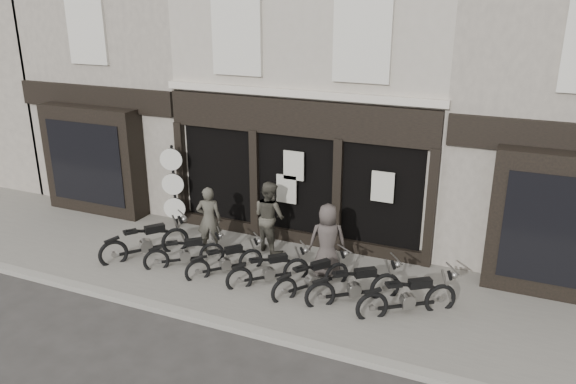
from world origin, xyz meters
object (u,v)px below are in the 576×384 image
at_px(man_right, 327,240).
at_px(advert_sign_post, 174,191).
at_px(motorcycle_4, 312,280).
at_px(man_centre, 269,216).
at_px(motorcycle_3, 269,273).
at_px(motorcycle_2, 226,263).
at_px(motorcycle_5, 354,289).
at_px(motorcycle_6, 408,300).
at_px(man_left, 209,219).
at_px(motorcycle_1, 185,255).
at_px(motorcycle_0, 146,245).

distance_m(man_right, advert_sign_post, 4.93).
distance_m(motorcycle_4, man_centre, 2.45).
height_order(motorcycle_3, motorcycle_4, motorcycle_4).
xyz_separation_m(motorcycle_2, motorcycle_5, (3.15, -0.02, 0.04)).
distance_m(motorcycle_6, man_right, 2.37).
xyz_separation_m(motorcycle_3, motorcycle_5, (2.01, 0.00, 0.03)).
bearing_deg(motorcycle_4, motorcycle_3, 127.53).
relative_size(motorcycle_6, man_left, 1.11).
relative_size(motorcycle_4, man_centre, 0.95).
relative_size(motorcycle_2, man_right, 0.90).
xyz_separation_m(motorcycle_1, motorcycle_4, (3.27, 0.03, 0.01)).
xyz_separation_m(motorcycle_2, man_right, (2.20, 0.89, 0.62)).
relative_size(motorcycle_1, advert_sign_post, 0.66).
distance_m(motorcycle_2, man_right, 2.45).
xyz_separation_m(motorcycle_0, advert_sign_post, (-0.37, 1.84, 0.78)).
bearing_deg(man_left, advert_sign_post, -51.58).
bearing_deg(motorcycle_0, motorcycle_4, -52.58).
bearing_deg(man_centre, motorcycle_2, 100.41).
bearing_deg(motorcycle_3, man_left, 113.42).
bearing_deg(motorcycle_4, advert_sign_post, 104.78).
relative_size(motorcycle_1, man_centre, 0.89).
relative_size(man_left, man_right, 0.99).
distance_m(motorcycle_4, man_left, 3.32).
bearing_deg(man_centre, motorcycle_6, -177.95).
height_order(motorcycle_5, man_left, man_left).
height_order(motorcycle_5, man_right, man_right).
xyz_separation_m(motorcycle_1, man_right, (3.30, 0.91, 0.62)).
distance_m(motorcycle_2, motorcycle_3, 1.14).
relative_size(motorcycle_2, motorcycle_4, 0.90).
bearing_deg(motorcycle_5, man_right, 98.37).
bearing_deg(advert_sign_post, man_centre, -27.13).
bearing_deg(man_right, motorcycle_0, -10.47).
relative_size(motorcycle_3, motorcycle_5, 0.87).
relative_size(motorcycle_0, motorcycle_4, 1.12).
relative_size(motorcycle_3, motorcycle_6, 0.84).
bearing_deg(motorcycle_6, advert_sign_post, 128.71).
relative_size(motorcycle_0, man_right, 1.12).
height_order(motorcycle_3, man_right, man_right).
relative_size(motorcycle_3, advert_sign_post, 0.64).
height_order(motorcycle_2, motorcycle_4, motorcycle_4).
bearing_deg(motorcycle_0, man_left, -17.33).
xyz_separation_m(motorcycle_4, man_left, (-3.14, 0.90, 0.59)).
distance_m(motorcycle_0, motorcycle_5, 5.41).
distance_m(motorcycle_2, motorcycle_6, 4.30).
xyz_separation_m(man_left, man_right, (3.17, -0.02, 0.01)).
relative_size(motorcycle_1, motorcycle_2, 1.04).
bearing_deg(motorcycle_4, man_right, 33.52).
relative_size(motorcycle_1, man_right, 0.94).
relative_size(man_left, man_centre, 0.93).
relative_size(motorcycle_3, man_right, 0.92).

